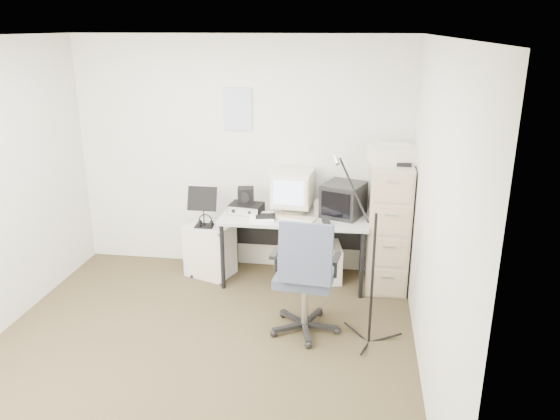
# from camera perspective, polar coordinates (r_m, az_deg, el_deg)

# --- Properties ---
(floor) EXTENTS (3.60, 3.60, 0.01)m
(floor) POSITION_cam_1_polar(r_m,az_deg,el_deg) (4.75, -8.56, -14.39)
(floor) COLOR #3A341F
(floor) RESTS_ON ground
(ceiling) EXTENTS (3.60, 3.60, 0.01)m
(ceiling) POSITION_cam_1_polar(r_m,az_deg,el_deg) (3.99, -10.36, 17.40)
(ceiling) COLOR white
(ceiling) RESTS_ON ground
(wall_back) EXTENTS (3.60, 0.02, 2.50)m
(wall_back) POSITION_cam_1_polar(r_m,az_deg,el_deg) (5.87, -4.10, 5.67)
(wall_back) COLOR silver
(wall_back) RESTS_ON ground
(wall_front) EXTENTS (3.60, 0.02, 2.50)m
(wall_front) POSITION_cam_1_polar(r_m,az_deg,el_deg) (2.70, -21.14, -12.04)
(wall_front) COLOR silver
(wall_front) RESTS_ON ground
(wall_right) EXTENTS (0.02, 3.60, 2.50)m
(wall_right) POSITION_cam_1_polar(r_m,az_deg,el_deg) (4.04, 15.72, -1.09)
(wall_right) COLOR silver
(wall_right) RESTS_ON ground
(wall_calendar) EXTENTS (0.30, 0.02, 0.44)m
(wall_calendar) POSITION_cam_1_polar(r_m,az_deg,el_deg) (5.78, -4.44, 10.48)
(wall_calendar) COLOR white
(wall_calendar) RESTS_ON wall_back
(filing_cabinet) EXTENTS (0.40, 0.60, 1.30)m
(filing_cabinet) POSITION_cam_1_polar(r_m,az_deg,el_deg) (5.61, 11.28, -1.68)
(filing_cabinet) COLOR #BDB599
(filing_cabinet) RESTS_ON floor
(printer) EXTENTS (0.50, 0.39, 0.17)m
(printer) POSITION_cam_1_polar(r_m,az_deg,el_deg) (5.43, 11.75, 5.73)
(printer) COLOR silver
(printer) RESTS_ON filing_cabinet
(desk) EXTENTS (1.50, 0.70, 0.73)m
(desk) POSITION_cam_1_polar(r_m,az_deg,el_deg) (5.71, 1.54, -4.01)
(desk) COLOR #9F9F96
(desk) RESTS_ON floor
(crt_monitor) EXTENTS (0.42, 0.44, 0.43)m
(crt_monitor) POSITION_cam_1_polar(r_m,az_deg,el_deg) (5.63, 1.35, 1.92)
(crt_monitor) COLOR silver
(crt_monitor) RESTS_ON desk
(crt_tv) EXTENTS (0.49, 0.50, 0.34)m
(crt_tv) POSITION_cam_1_polar(r_m,az_deg,el_deg) (5.57, 6.65, 1.10)
(crt_tv) COLOR black
(crt_tv) RESTS_ON desk
(desk_speaker) EXTENTS (0.10, 0.10, 0.15)m
(desk_speaker) POSITION_cam_1_polar(r_m,az_deg,el_deg) (5.62, 4.08, 0.31)
(desk_speaker) COLOR beige
(desk_speaker) RESTS_ON desk
(keyboard) EXTENTS (0.44, 0.25, 0.02)m
(keyboard) POSITION_cam_1_polar(r_m,az_deg,el_deg) (5.46, 1.54, -0.87)
(keyboard) COLOR silver
(keyboard) RESTS_ON desk
(mouse) EXTENTS (0.09, 0.13, 0.04)m
(mouse) POSITION_cam_1_polar(r_m,az_deg,el_deg) (5.35, 4.83, -1.29)
(mouse) COLOR black
(mouse) RESTS_ON desk
(radio_receiver) EXTENTS (0.36, 0.28, 0.10)m
(radio_receiver) POSITION_cam_1_polar(r_m,az_deg,el_deg) (5.66, -3.55, 0.19)
(radio_receiver) COLOR black
(radio_receiver) RESTS_ON desk
(radio_speaker) EXTENTS (0.19, 0.18, 0.16)m
(radio_speaker) POSITION_cam_1_polar(r_m,az_deg,el_deg) (5.65, -3.59, 1.54)
(radio_speaker) COLOR black
(radio_speaker) RESTS_ON radio_receiver
(papers) EXTENTS (0.30, 0.37, 0.02)m
(papers) POSITION_cam_1_polar(r_m,az_deg,el_deg) (5.49, -1.94, -0.77)
(papers) COLOR white
(papers) RESTS_ON desk
(pc_tower) EXTENTS (0.25, 0.43, 0.38)m
(pc_tower) POSITION_cam_1_polar(r_m,az_deg,el_deg) (5.85, 5.41, -5.40)
(pc_tower) COLOR silver
(pc_tower) RESTS_ON floor
(office_chair) EXTENTS (0.68, 0.68, 1.09)m
(office_chair) POSITION_cam_1_polar(r_m,az_deg,el_deg) (4.72, 2.64, -6.74)
(office_chair) COLOR #48515F
(office_chair) RESTS_ON floor
(side_cart) EXTENTS (0.55, 0.49, 0.57)m
(side_cart) POSITION_cam_1_polar(r_m,az_deg,el_deg) (5.93, -7.31, -4.15)
(side_cart) COLOR silver
(side_cart) RESTS_ON floor
(music_stand) EXTENTS (0.34, 0.23, 0.45)m
(music_stand) POSITION_cam_1_polar(r_m,az_deg,el_deg) (5.72, -8.02, 0.39)
(music_stand) COLOR black
(music_stand) RESTS_ON side_cart
(headphones) EXTENTS (0.21, 0.21, 0.03)m
(headphones) POSITION_cam_1_polar(r_m,az_deg,el_deg) (5.73, -7.78, -1.40)
(headphones) COLOR black
(headphones) RESTS_ON side_cart
(mic_stand) EXTENTS (0.03, 0.03, 1.52)m
(mic_stand) POSITION_cam_1_polar(r_m,az_deg,el_deg) (4.52, 9.75, -5.17)
(mic_stand) COLOR black
(mic_stand) RESTS_ON floor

